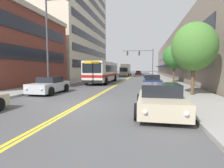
% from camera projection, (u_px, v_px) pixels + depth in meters
% --- Properties ---
extents(ground_plane, '(240.00, 240.00, 0.00)m').
position_uv_depth(ground_plane, '(131.00, 77.00, 45.89)').
color(ground_plane, '#4C4C4F').
extents(sidewalk_left, '(3.24, 106.00, 0.16)m').
position_uv_depth(sidewalk_left, '(105.00, 76.00, 47.21)').
color(sidewalk_left, gray).
rests_on(sidewalk_left, ground_plane).
extents(sidewalk_right, '(3.24, 106.00, 0.16)m').
position_uv_depth(sidewalk_right, '(159.00, 76.00, 44.55)').
color(sidewalk_right, gray).
rests_on(sidewalk_right, ground_plane).
extents(centre_line, '(0.34, 106.00, 0.01)m').
position_uv_depth(centre_line, '(131.00, 77.00, 45.89)').
color(centre_line, yellow).
rests_on(centre_line, ground_plane).
extents(brick_storefront_left, '(9.24, 15.69, 9.15)m').
position_uv_depth(brick_storefront_left, '(3.00, 48.00, 21.21)').
color(brick_storefront_left, brown).
rests_on(brick_storefront_left, ground_plane).
extents(office_tower_left, '(12.08, 27.61, 23.95)m').
position_uv_depth(office_tower_left, '(70.00, 29.00, 43.29)').
color(office_tower_left, beige).
rests_on(office_tower_left, ground_plane).
extents(storefront_row_right, '(9.10, 68.00, 9.46)m').
position_uv_depth(storefront_row_right, '(184.00, 58.00, 43.04)').
color(storefront_row_right, gray).
rests_on(storefront_row_right, ground_plane).
extents(city_bus, '(2.93, 11.12, 2.99)m').
position_uv_depth(city_bus, '(103.00, 71.00, 25.91)').
color(city_bus, silver).
rests_on(city_bus, ground_plane).
extents(car_silver_parked_left_near, '(1.99, 4.26, 1.37)m').
position_uv_depth(car_silver_parked_left_near, '(50.00, 86.00, 14.57)').
color(car_silver_parked_left_near, '#B7B7BC').
rests_on(car_silver_parked_left_near, ground_plane).
extents(car_slate_blue_parked_left_mid, '(2.19, 4.74, 1.39)m').
position_uv_depth(car_slate_blue_parked_left_mid, '(109.00, 75.00, 38.76)').
color(car_slate_blue_parked_left_mid, '#475675').
rests_on(car_slate_blue_parked_left_mid, ground_plane).
extents(car_champagne_parked_right_foreground, '(2.19, 4.22, 1.37)m').
position_uv_depth(car_champagne_parked_right_foreground, '(160.00, 100.00, 7.95)').
color(car_champagne_parked_right_foreground, beige).
rests_on(car_champagne_parked_right_foreground, ground_plane).
extents(car_black_parked_right_mid, '(2.10, 4.59, 1.14)m').
position_uv_depth(car_black_parked_right_mid, '(150.00, 77.00, 31.90)').
color(car_black_parked_right_mid, black).
rests_on(car_black_parked_right_mid, ground_plane).
extents(car_navy_parked_right_far, '(2.03, 4.88, 1.42)m').
position_uv_depth(car_navy_parked_right_far, '(152.00, 82.00, 18.94)').
color(car_navy_parked_right_far, '#19234C').
rests_on(car_navy_parked_right_far, ground_plane).
extents(car_red_moving_lead, '(2.06, 4.50, 1.34)m').
position_uv_depth(car_red_moving_lead, '(138.00, 73.00, 61.50)').
color(car_red_moving_lead, maroon).
rests_on(car_red_moving_lead, ground_plane).
extents(box_truck, '(2.64, 7.50, 3.36)m').
position_uv_depth(box_truck, '(125.00, 70.00, 50.21)').
color(box_truck, '#BCAD89').
rests_on(box_truck, ground_plane).
extents(traffic_signal_mast, '(6.89, 0.38, 6.54)m').
position_uv_depth(traffic_signal_mast, '(142.00, 57.00, 39.99)').
color(traffic_signal_mast, '#47474C').
rests_on(traffic_signal_mast, ground_plane).
extents(street_lamp_left_near, '(2.54, 0.28, 8.34)m').
position_uv_depth(street_lamp_left_near, '(51.00, 37.00, 15.89)').
color(street_lamp_left_near, '#47474C').
rests_on(street_lamp_left_near, ground_plane).
extents(street_tree_right_near, '(3.11, 3.11, 5.16)m').
position_uv_depth(street_tree_right_near, '(194.00, 47.00, 12.44)').
color(street_tree_right_near, brown).
rests_on(street_tree_right_near, sidewalk_right).
extents(street_tree_right_mid, '(2.99, 2.99, 5.22)m').
position_uv_depth(street_tree_right_mid, '(174.00, 56.00, 24.02)').
color(street_tree_right_mid, brown).
rests_on(street_tree_right_mid, sidewalk_right).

